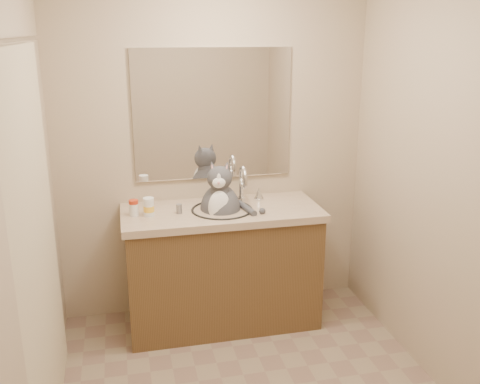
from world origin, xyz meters
name	(u,v)px	position (x,y,z in m)	size (l,w,h in m)	color
room	(258,203)	(0.00, 0.00, 1.20)	(2.22, 2.52, 2.42)	gray
vanity	(222,264)	(0.00, 0.96, 0.44)	(1.34, 0.59, 1.12)	brown
mirror	(213,115)	(0.00, 1.24, 1.45)	(1.10, 0.02, 0.90)	white
shower_curtain	(38,246)	(-1.05, 0.10, 1.03)	(0.02, 1.30, 1.93)	beige
cat	(221,207)	(-0.01, 0.96, 0.87)	(0.38, 0.39, 0.55)	#4E4E54
pill_bottle_redcap	(134,208)	(-0.58, 0.96, 0.90)	(0.06, 0.06, 0.11)	white
pill_bottle_orange	(149,207)	(-0.49, 0.94, 0.91)	(0.07, 0.07, 0.12)	white
grey_canister	(179,209)	(-0.29, 0.94, 0.88)	(0.04, 0.04, 0.06)	gray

